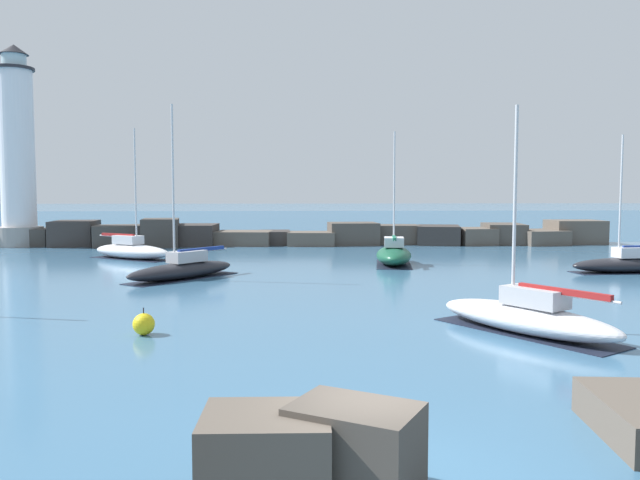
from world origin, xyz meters
name	(u,v)px	position (x,y,z in m)	size (l,w,h in m)	color
ground_plane	(379,479)	(0.00, 0.00, 0.00)	(600.00, 600.00, 0.00)	#3D6B8E
open_sea_beyond	(293,219)	(0.00, 109.00, 0.00)	(400.00, 116.00, 0.01)	#2D5B7F
breakwater_jetty	(307,235)	(0.48, 48.98, 0.96)	(57.62, 6.57, 2.53)	#423D38
lighthouse	(17,157)	(-26.17, 48.97, 8.24)	(4.06, 4.06, 18.40)	gray
sailboat_moored_0	(131,250)	(-13.09, 36.88, 0.65)	(7.26, 5.92, 9.67)	white
sailboat_moored_1	(526,316)	(6.82, 10.81, 0.60)	(5.51, 7.18, 7.95)	silver
sailboat_moored_3	(627,263)	(19.54, 26.95, 0.57)	(7.29, 2.62, 8.44)	black
sailboat_moored_4	(394,254)	(5.85, 31.93, 0.73)	(3.27, 6.42, 9.11)	#195138
sailboat_moored_5	(183,268)	(-7.45, 25.67, 0.58)	(6.27, 7.09, 9.83)	black
mooring_buoy_orange_near	(144,324)	(-6.46, 11.25, 0.38)	(0.75, 0.75, 0.95)	yellow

